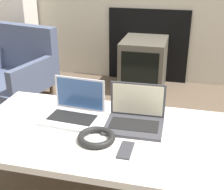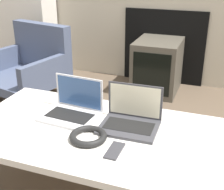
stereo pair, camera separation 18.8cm
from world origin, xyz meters
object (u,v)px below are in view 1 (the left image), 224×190
object	(u,v)px
laptop_left	(75,110)
armchair	(16,67)
tv	(144,65)
headphones	(96,137)
laptop_right	(135,117)
phone	(126,150)

from	to	relation	value
laptop_left	armchair	distance (m)	1.32
tv	laptop_left	bearing A→B (deg)	-97.39
laptop_left	headphones	size ratio (longest dim) A/B	1.70
laptop_left	armchair	world-z (taller)	armchair
laptop_right	phone	size ratio (longest dim) A/B	2.16
laptop_right	headphones	xyz separation A→B (m)	(-0.16, -0.21, -0.03)
phone	laptop_left	bearing A→B (deg)	142.65
headphones	phone	xyz separation A→B (m)	(0.16, -0.06, -0.01)
laptop_right	tv	xyz separation A→B (m)	(-0.16, 1.44, -0.17)
laptop_left	phone	distance (m)	0.44
laptop_right	tv	bearing A→B (deg)	94.91
headphones	phone	size ratio (longest dim) A/B	1.31
armchair	tv	bearing A→B (deg)	37.57
phone	armchair	distance (m)	1.75
phone	tv	xyz separation A→B (m)	(-0.17, 1.71, -0.13)
phone	headphones	bearing A→B (deg)	160.53
phone	armchair	xyz separation A→B (m)	(-1.27, 1.20, -0.08)
headphones	tv	distance (m)	1.66
laptop_right	armchair	size ratio (longest dim) A/B	0.40
laptop_right	headphones	bearing A→B (deg)	-128.49
laptop_right	armchair	xyz separation A→B (m)	(-1.27, 0.93, -0.12)
phone	tv	world-z (taller)	tv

